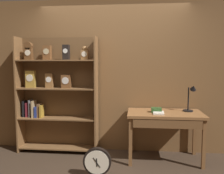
% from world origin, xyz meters
% --- Properties ---
extents(back_wood_panel, '(4.80, 0.05, 2.60)m').
position_xyz_m(back_wood_panel, '(0.00, 1.21, 1.30)').
color(back_wood_panel, brown).
rests_on(back_wood_panel, ground).
extents(bookshelf, '(1.36, 0.30, 1.96)m').
position_xyz_m(bookshelf, '(-0.98, 1.04, 1.01)').
color(bookshelf, brown).
rests_on(bookshelf, ground).
extents(workbench, '(1.15, 0.66, 0.77)m').
position_xyz_m(workbench, '(0.85, 0.80, 0.67)').
color(workbench, brown).
rests_on(workbench, ground).
extents(desk_lamp, '(0.19, 0.19, 0.44)m').
position_xyz_m(desk_lamp, '(1.25, 0.91, 0.99)').
color(desk_lamp, black).
rests_on(desk_lamp, workbench).
extents(toolbox_small, '(0.15, 0.12, 0.07)m').
position_xyz_m(toolbox_small, '(0.71, 0.81, 0.80)').
color(toolbox_small, '#2D5123').
rests_on(toolbox_small, workbench).
extents(open_repair_manual, '(0.18, 0.23, 0.02)m').
position_xyz_m(open_repair_manual, '(0.74, 0.71, 0.78)').
color(open_repair_manual, silver).
rests_on(open_repair_manual, workbench).
extents(round_clock_large, '(0.38, 0.11, 0.42)m').
position_xyz_m(round_clock_large, '(-0.11, 0.12, 0.21)').
color(round_clock_large, black).
rests_on(round_clock_large, ground).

